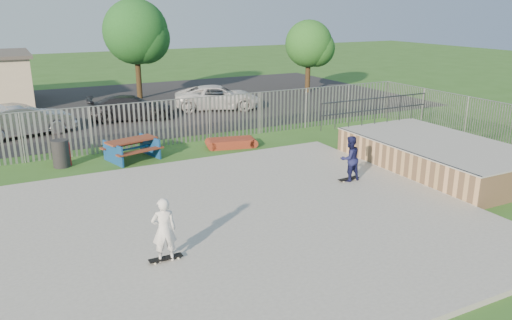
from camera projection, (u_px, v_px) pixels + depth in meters
name	position (u px, v px, depth m)	size (l,w,h in m)	color
ground	(212.00, 229.00, 13.76)	(120.00, 120.00, 0.00)	#305E20
concrete_slab	(212.00, 226.00, 13.74)	(15.00, 12.00, 0.15)	gray
quarter_pipe	(437.00, 155.00, 18.62)	(5.50, 7.05, 2.19)	tan
fence	(189.00, 149.00, 17.80)	(26.04, 16.02, 2.00)	gray
picnic_table	(132.00, 149.00, 19.88)	(2.33, 2.08, 0.83)	#612C1B
funbox	(231.00, 143.00, 21.72)	(1.99, 1.30, 0.37)	maroon
trash_bin_red	(64.00, 155.00, 19.10)	(0.53, 0.53, 0.88)	maroon
trash_bin_grey	(61.00, 154.00, 18.93)	(0.63, 0.63, 1.05)	black
parking_lot	(91.00, 109.00, 29.91)	(40.00, 18.00, 0.02)	black
car_silver	(23.00, 120.00, 23.35)	(1.59, 4.55, 1.50)	#A5A6AA
car_dark	(131.00, 108.00, 26.80)	(1.83, 4.50, 1.31)	#222327
car_white	(218.00, 97.00, 29.58)	(2.33, 5.05, 1.40)	white
tree_mid	(136.00, 32.00, 32.05)	(4.16, 4.16, 6.41)	#3B2C17
tree_right	(309.00, 44.00, 34.79)	(3.27, 3.27, 5.04)	#3F2E19
skateboard_a	(348.00, 179.00, 17.12)	(0.81, 0.25, 0.08)	black
skateboard_b	(166.00, 259.00, 11.71)	(0.80, 0.20, 0.08)	black
skater_navy	(350.00, 159.00, 16.90)	(0.76, 0.59, 1.57)	#151844
skater_white	(164.00, 230.00, 11.49)	(0.57, 0.38, 1.57)	white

